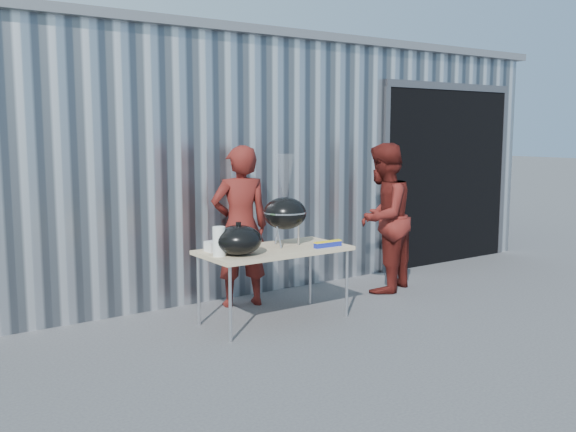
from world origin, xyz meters
TOP-DOWN VIEW (x-y plane):
  - ground at (0.00, 0.00)m, footprint 80.00×80.00m
  - building at (0.92, 4.59)m, footprint 8.20×6.20m
  - folding_table at (-0.43, 0.65)m, footprint 1.50×0.75m
  - kettle_grill at (-0.27, 0.69)m, footprint 0.45×0.45m
  - grill_lid at (-0.90, 0.55)m, footprint 0.44×0.44m
  - paper_towels at (-1.08, 0.60)m, footprint 0.12×0.12m
  - white_tub at (-0.98, 0.84)m, footprint 0.20×0.15m
  - foil_box at (0.05, 0.40)m, footprint 0.32×0.06m
  - person_cook at (-0.40, 1.36)m, footprint 0.73×0.57m
  - person_bystander at (1.33, 0.95)m, footprint 1.06×0.97m

SIDE VIEW (x-z plane):
  - ground at x=0.00m, z-range 0.00..0.00m
  - folding_table at x=-0.43m, z-range 0.33..1.08m
  - foil_box at x=0.05m, z-range 0.75..0.81m
  - white_tub at x=-0.98m, z-range 0.75..0.85m
  - person_cook at x=-0.40m, z-range 0.00..1.77m
  - person_bystander at x=1.33m, z-range 0.00..1.78m
  - paper_towels at x=-1.08m, z-range 0.75..1.03m
  - grill_lid at x=-0.90m, z-range 0.74..1.05m
  - kettle_grill at x=-0.27m, z-range 0.70..1.64m
  - building at x=0.92m, z-range -0.01..3.09m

